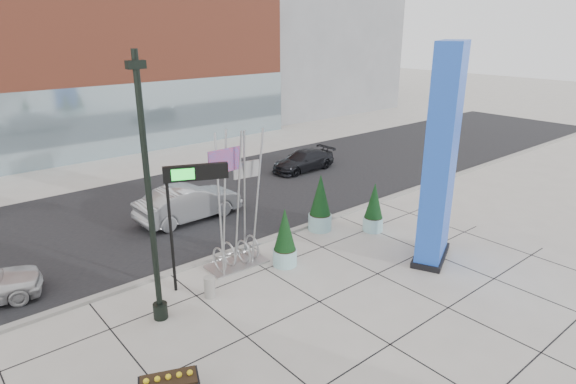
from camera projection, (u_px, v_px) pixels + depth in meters
ground at (278, 300)px, 16.33m from camera, size 160.00×160.00×0.00m
street_asphalt at (150, 215)px, 23.57m from camera, size 80.00×12.00×0.02m
curb_edge at (215, 257)px, 19.21m from camera, size 80.00×0.30×0.12m
tower_podium at (54, 74)px, 34.69m from camera, size 34.00×10.00×11.00m
tower_glass_front at (82, 125)px, 32.19m from camera, size 34.00×0.60×5.00m
building_grey_parking at (279, 24)px, 52.32m from camera, size 20.00×18.00×18.00m
blue_pylon at (441, 161)px, 17.96m from camera, size 2.74×2.05×8.34m
lamp_post at (151, 220)px, 14.22m from camera, size 0.53×0.45×8.24m
public_art_sculpture at (236, 232)px, 18.27m from camera, size 2.39×1.27×5.32m
concrete_bollard at (210, 287)px, 16.40m from camera, size 0.38×0.38×0.75m
overhead_street_sign at (188, 181)px, 16.12m from camera, size 2.03×1.02×4.51m
round_planter_east at (374, 208)px, 21.51m from camera, size 0.91×0.91×2.26m
round_planter_mid at (320, 204)px, 21.55m from camera, size 1.05×1.05×2.63m
round_planter_west at (285, 239)px, 18.36m from camera, size 0.94×0.94×2.34m
car_silver_mid at (189, 203)px, 22.84m from camera, size 5.11×1.92×1.67m
car_dark_east at (303, 161)px, 30.69m from camera, size 4.45×1.91×1.28m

